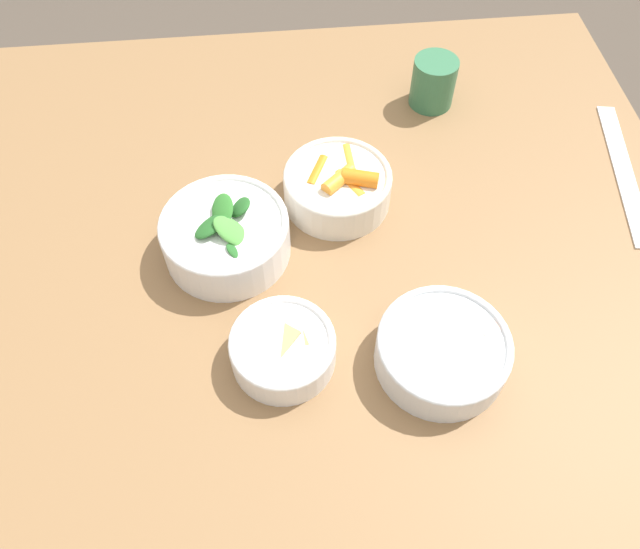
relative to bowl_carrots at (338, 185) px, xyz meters
The scene contains 8 objects.
ground_plane 0.76m from the bowl_carrots, 18.41° to the right, with size 10.00×10.00×0.00m, color #4C4238.
dining_table 0.16m from the bowl_carrots, 18.41° to the right, with size 1.03×1.09×0.72m.
bowl_carrots is the anchor object (origin of this frame).
bowl_greens 0.18m from the bowl_carrots, 63.87° to the right, with size 0.17×0.17×0.09m.
bowl_beans_hotdog 0.29m from the bowl_carrots, 18.83° to the left, with size 0.16×0.16×0.05m.
bowl_cookies 0.27m from the bowl_carrots, 21.08° to the right, with size 0.13×0.13×0.05m.
ruler 0.45m from the bowl_carrots, 91.39° to the left, with size 0.30×0.08×0.00m.
cup 0.27m from the bowl_carrots, 138.13° to the left, with size 0.07×0.07×0.08m.
Camera 1 is at (0.53, -0.06, 1.42)m, focal length 35.00 mm.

